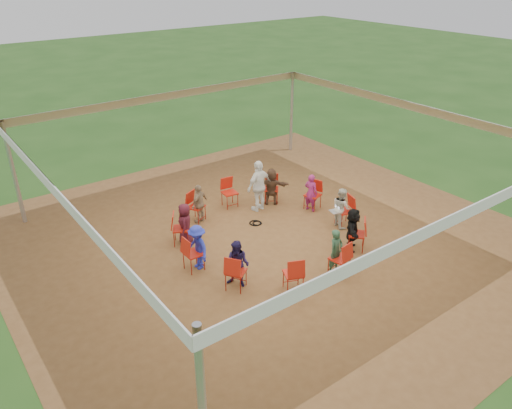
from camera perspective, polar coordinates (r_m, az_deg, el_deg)
ground at (r=13.49m, az=1.41°, el=-4.07°), size 80.00×80.00×0.00m
dirt_patch at (r=13.49m, az=1.41°, el=-4.05°), size 13.00×13.00×0.00m
tent at (r=12.45m, az=1.53°, el=5.36°), size 10.33×10.33×3.00m
chair_0 at (r=14.22m, az=10.10°, el=-0.75°), size 0.54×0.52×0.90m
chair_1 at (r=15.02m, az=6.50°, el=1.06°), size 0.54×0.53×0.90m
chair_2 at (r=15.34m, az=1.78°, el=1.79°), size 0.60×0.61×0.90m
chair_3 at (r=15.09m, az=-3.03°, el=1.32°), size 0.47×0.49×0.90m
chair_4 at (r=14.33m, az=-6.85°, el=-0.27°), size 0.57×0.58×0.90m
chair_5 at (r=13.25m, az=-8.59°, el=-2.77°), size 0.60×0.59×0.90m
chair_6 at (r=12.15m, az=-7.17°, el=-5.60°), size 0.45×0.43×0.90m
chair_7 at (r=11.42m, az=-2.32°, el=-7.70°), size 0.60×0.59×0.90m
chair_8 at (r=11.38m, az=4.29°, el=-7.92°), size 0.56×0.57×0.90m
chair_9 at (r=12.04m, az=9.53°, el=-6.11°), size 0.48×0.50×0.90m
chair_10 at (r=13.12m, az=11.44°, el=-3.35°), size 0.61×0.61×0.90m
person_seated_0 at (r=14.10m, az=9.72°, el=-0.34°), size 0.46×0.63×1.16m
person_seated_1 at (r=14.87m, az=6.29°, el=1.37°), size 0.39×0.49×1.16m
person_seated_2 at (r=15.17m, az=1.77°, el=2.06°), size 1.08×1.00×1.16m
person_seated_3 at (r=14.21m, az=-6.48°, el=0.11°), size 0.76×0.60×1.16m
person_seated_4 at (r=13.18m, az=-8.10°, el=-2.24°), size 0.57×0.65×1.16m
person_seated_5 at (r=12.13m, az=-6.72°, el=-4.88°), size 0.38×0.75×1.16m
person_seated_6 at (r=11.44m, az=-2.11°, el=-6.82°), size 0.58×0.65×1.16m
person_seated_7 at (r=12.02m, az=9.12°, el=-5.36°), size 0.46×0.34×1.16m
person_seated_8 at (r=13.05m, az=10.97°, el=-2.79°), size 1.07×1.01×1.16m
standing_person at (r=14.72m, az=0.35°, el=2.15°), size 0.98×0.61×1.57m
cable_coil at (r=14.27m, az=-0.00°, el=-2.13°), size 0.44×0.44×0.03m
laptop at (r=14.04m, az=9.12°, el=-0.58°), size 0.30×0.34×0.20m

